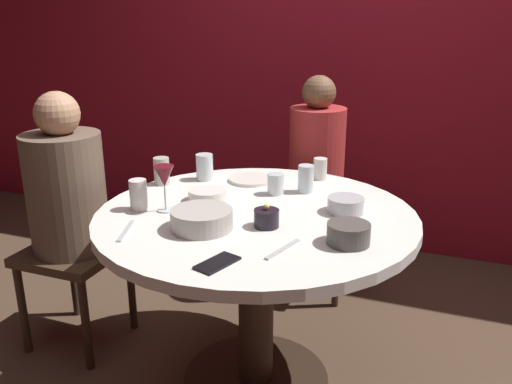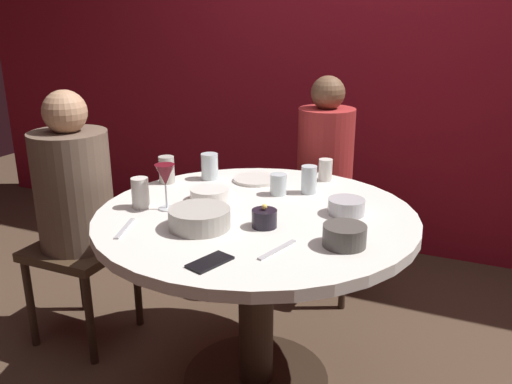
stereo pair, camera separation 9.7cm
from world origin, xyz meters
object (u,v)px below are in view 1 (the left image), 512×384
Objects in this scene: wine_glass at (164,178)px; bowl_salad_center at (202,219)px; dinner_plate at (251,179)px; bowl_sauce_side at (208,195)px; cup_by_right_diner at (276,184)px; cup_beside_wine at (162,171)px; candle_holder at (266,218)px; dining_table at (256,256)px; cup_near_candle at (138,195)px; bowl_serving_large at (346,205)px; cell_phone at (217,263)px; bowl_small_white at (348,234)px; seated_diner_left at (67,195)px; cup_far_edge at (320,169)px; cup_by_left_diner at (205,167)px; cup_center_front at (306,179)px; seated_diner_back at (316,163)px.

bowl_salad_center is (0.21, -0.11, -0.09)m from wine_glass.
dinner_plate is 1.31× the size of bowl_sauce_side.
cup_by_right_diner is at bearing -40.32° from dinner_plate.
cup_by_right_diner reaches higher than bowl_sauce_side.
wine_glass reaches higher than cup_beside_wine.
cup_by_right_diner is at bearing 103.81° from candle_holder.
cup_near_candle is at bearing -163.19° from dining_table.
bowl_sauce_side reaches higher than dining_table.
dinner_plate is 1.69× the size of cup_beside_wine.
bowl_serving_large is 0.33m from cup_by_right_diner.
wine_glass is at bearing -57.39° from cup_beside_wine.
bowl_sauce_side is at bearing -24.30° from cup_beside_wine.
cell_phone is 1.00× the size of bowl_small_white.
bowl_serving_large is (1.19, 0.12, 0.07)m from seated_diner_left.
candle_holder is 0.65× the size of bowl_serving_large.
bowl_small_white is (0.70, -0.06, -0.09)m from wine_glass.
cup_far_edge is (0.07, 0.94, 0.04)m from cell_phone.
candle_holder is 0.33m from bowl_serving_large.
cell_phone is at bearing -61.51° from cup_by_left_diner.
cell_phone is at bearing -34.07° from cup_near_candle.
dining_table is 5.59× the size of bowl_salad_center.
seated_diner_left is 0.42m from cup_beside_wine.
bowl_salad_center is (-0.17, 0.23, 0.03)m from cell_phone.
dining_table is 0.39m from bowl_serving_large.
bowl_serving_large is at bearing -97.22° from cell_phone.
bowl_serving_large is at bearing 19.52° from wine_glass.
cup_near_candle is at bearing -178.95° from candle_holder.
cup_near_candle reaches higher than cup_by_right_diner.
cup_by_left_diner is at bearing 139.81° from dining_table.
cup_far_edge is at bearing 48.90° from cup_near_candle.
bowl_sauce_side is at bearing 42.07° from cup_near_candle.
candle_holder is 0.42m from cup_center_front.
cup_center_front is at bearing 86.79° from candle_holder.
cell_phone is at bearing 2.04° from seated_diner_back.
seated_diner_back is 5.84× the size of dinner_plate.
cup_center_front is at bearing 120.71° from bowl_small_white.
bowl_salad_center is at bearing -15.92° from seated_diner_left.
bowl_small_white is (0.38, -1.05, 0.07)m from seated_diner_back.
candle_holder is (0.96, -0.12, 0.07)m from seated_diner_left.
seated_diner_back reaches higher than candle_holder.
seated_diner_left is 1.25m from seated_diner_back.
seated_diner_left reaches higher than bowl_small_white.
bowl_small_white is at bearing -23.04° from dining_table.
bowl_small_white is 0.53m from cup_center_front.
seated_diner_back is at bearing -70.18° from cell_phone.
cup_center_front is at bearing 10.87° from cup_beside_wine.
cup_center_front is 0.97× the size of cup_beside_wine.
wine_glass is 0.25m from bowl_salad_center.
bowl_sauce_side is (-0.27, 0.50, 0.02)m from cell_phone.
cup_beside_wine reaches higher than cup_by_right_diner.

